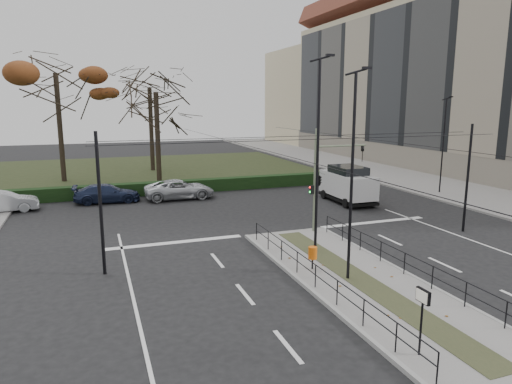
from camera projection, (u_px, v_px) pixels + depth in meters
ground at (329, 263)px, 20.62m from camera, size 140.00×140.00×0.00m
median_island at (360, 281)px, 18.30m from camera, size 4.40×15.00×0.14m
sidewalk_east at (380, 173)px, 46.92m from camera, size 8.00×90.00×0.14m
park at (131, 171)px, 48.14m from camera, size 38.00×26.00×0.10m
hedge at (146, 189)px, 35.69m from camera, size 38.00×1.00×1.00m
apartment_block at (451, 73)px, 50.08m from camera, size 13.09×52.10×21.64m
median_railing at (362, 260)px, 18.03m from camera, size 4.14×13.24×0.92m
catenary at (315, 182)px, 21.46m from camera, size 20.00×34.00×6.00m
traffic_light at (320, 178)px, 24.78m from camera, size 3.43×1.97×5.05m
litter_bin at (313, 253)px, 19.33m from camera, size 0.38×0.38×0.97m
info_panel at (423, 304)px, 12.52m from camera, size 0.11×0.51×1.95m
streetlamp_median_near at (352, 175)px, 17.59m from camera, size 0.69×0.14×8.29m
streetlamp_median_far at (318, 154)px, 20.98m from camera, size 0.76×0.16×9.10m
streetlamp_sidewalk at (443, 144)px, 35.54m from camera, size 0.62×0.13×7.47m
parked_car_second at (3, 202)px, 29.99m from camera, size 4.35×1.86×1.40m
parked_car_third at (107, 193)px, 33.01m from camera, size 4.70×2.07×1.34m
parked_car_fourth at (179, 189)px, 34.30m from camera, size 5.20×2.45×1.44m
white_van at (348, 184)px, 32.98m from camera, size 2.41×5.12×2.64m
rust_tree at (56, 73)px, 39.88m from camera, size 8.47×8.47×12.60m
bare_tree_center at (150, 94)px, 46.96m from camera, size 7.82×7.82×11.37m
bare_tree_near at (156, 99)px, 39.65m from camera, size 6.99×6.99×10.55m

